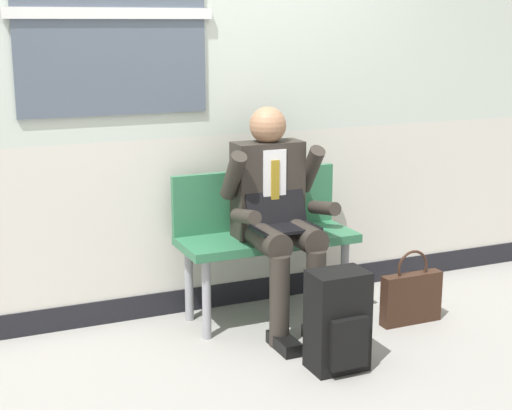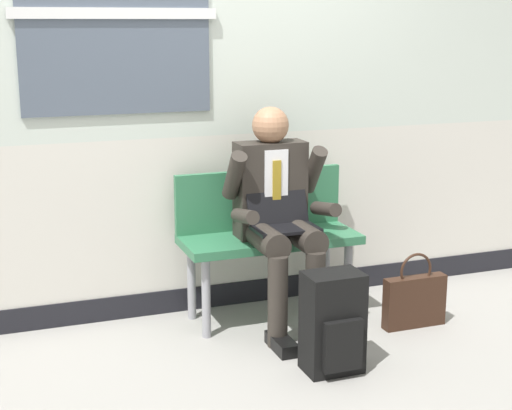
{
  "view_description": "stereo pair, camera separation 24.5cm",
  "coord_description": "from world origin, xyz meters",
  "px_view_note": "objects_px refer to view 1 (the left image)",
  "views": [
    {
      "loc": [
        -1.49,
        -3.68,
        1.72
      ],
      "look_at": [
        0.16,
        0.07,
        0.75
      ],
      "focal_mm": 54.21,
      "sensor_mm": 36.0,
      "label": 1
    },
    {
      "loc": [
        -1.26,
        -3.77,
        1.72
      ],
      "look_at": [
        0.16,
        0.07,
        0.75
      ],
      "focal_mm": 54.21,
      "sensor_mm": 36.0,
      "label": 2
    }
  ],
  "objects_px": {
    "bench_with_person": "(263,229)",
    "handbag": "(411,296)",
    "person_seated": "(277,212)",
    "backpack": "(338,322)"
  },
  "relations": [
    {
      "from": "person_seated",
      "to": "bench_with_person",
      "type": "bearing_deg",
      "value": 90.0
    },
    {
      "from": "backpack",
      "to": "handbag",
      "type": "relative_size",
      "value": 1.17
    },
    {
      "from": "person_seated",
      "to": "handbag",
      "type": "distance_m",
      "value": 0.94
    },
    {
      "from": "person_seated",
      "to": "handbag",
      "type": "relative_size",
      "value": 2.84
    },
    {
      "from": "backpack",
      "to": "handbag",
      "type": "distance_m",
      "value": 0.79
    },
    {
      "from": "backpack",
      "to": "handbag",
      "type": "bearing_deg",
      "value": 27.63
    },
    {
      "from": "person_seated",
      "to": "backpack",
      "type": "height_order",
      "value": "person_seated"
    },
    {
      "from": "bench_with_person",
      "to": "handbag",
      "type": "xyz_separation_m",
      "value": [
        0.73,
        -0.48,
        -0.37
      ]
    },
    {
      "from": "handbag",
      "to": "person_seated",
      "type": "bearing_deg",
      "value": 158.54
    },
    {
      "from": "bench_with_person",
      "to": "handbag",
      "type": "distance_m",
      "value": 0.95
    }
  ]
}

